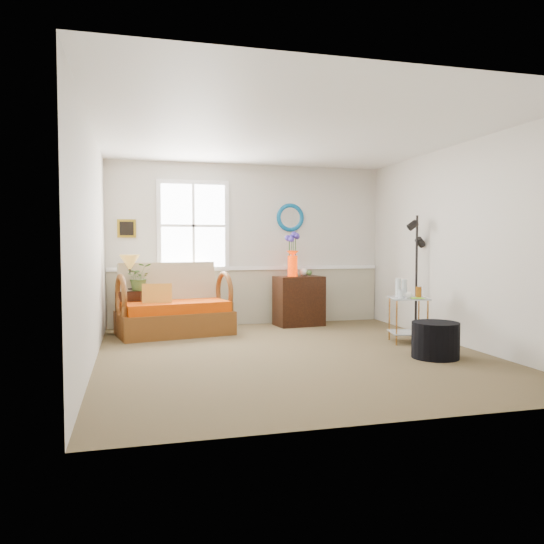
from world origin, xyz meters
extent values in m
cube|color=brown|center=(0.00, 0.00, 0.00)|extent=(4.50, 5.00, 0.01)
cube|color=white|center=(0.00, 0.00, 2.60)|extent=(4.50, 5.00, 0.01)
cube|color=beige|center=(0.00, 2.50, 1.30)|extent=(4.50, 0.01, 2.60)
cube|color=beige|center=(0.00, -2.50, 1.30)|extent=(4.50, 0.01, 2.60)
cube|color=beige|center=(-2.25, 0.00, 1.30)|extent=(0.01, 5.00, 2.60)
cube|color=beige|center=(2.25, 0.00, 1.30)|extent=(0.01, 5.00, 2.60)
cube|color=#A39C83|center=(0.00, 2.48, 0.45)|extent=(4.46, 0.02, 0.90)
cube|color=white|center=(0.00, 2.47, 0.92)|extent=(4.46, 0.04, 0.06)
cube|color=#AF8A20|center=(-1.92, 2.48, 1.55)|extent=(0.28, 0.03, 0.28)
torus|color=#0572A0|center=(0.70, 2.48, 1.75)|extent=(0.47, 0.07, 0.47)
imported|color=#42652E|center=(-1.75, 1.94, 0.79)|extent=(0.44, 0.47, 0.31)
cylinder|color=black|center=(1.53, -0.61, 0.21)|extent=(0.60, 0.60, 0.41)
camera|label=1|loc=(-1.82, -5.97, 1.31)|focal=35.00mm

